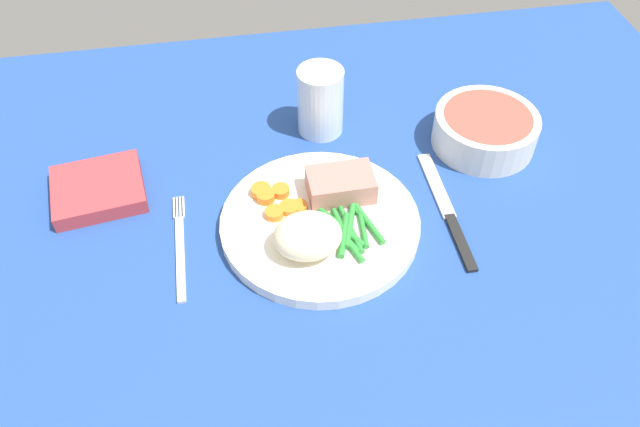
# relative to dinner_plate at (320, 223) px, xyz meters

# --- Properties ---
(dining_table) EXTENTS (1.20, 0.90, 0.02)m
(dining_table) POSITION_rel_dinner_plate_xyz_m (0.02, 0.01, -0.02)
(dining_table) COLOR #234793
(dining_table) RESTS_ON ground
(dinner_plate) EXTENTS (0.25, 0.25, 0.02)m
(dinner_plate) POSITION_rel_dinner_plate_xyz_m (0.00, 0.00, 0.00)
(dinner_plate) COLOR white
(dinner_plate) RESTS_ON dining_table
(meat_portion) EXTENTS (0.08, 0.06, 0.03)m
(meat_portion) POSITION_rel_dinner_plate_xyz_m (0.03, 0.04, 0.02)
(meat_portion) COLOR #B2756B
(meat_portion) RESTS_ON dinner_plate
(mashed_potatoes) EXTENTS (0.08, 0.07, 0.05)m
(mashed_potatoes) POSITION_rel_dinner_plate_xyz_m (-0.02, -0.04, 0.03)
(mashed_potatoes) COLOR beige
(mashed_potatoes) RESTS_ON dinner_plate
(carrot_slices) EXTENTS (0.07, 0.06, 0.01)m
(carrot_slices) POSITION_rel_dinner_plate_xyz_m (-0.05, 0.04, 0.01)
(carrot_slices) COLOR orange
(carrot_slices) RESTS_ON dinner_plate
(green_beans) EXTENTS (0.07, 0.11, 0.01)m
(green_beans) POSITION_rel_dinner_plate_xyz_m (0.03, -0.02, 0.01)
(green_beans) COLOR #2D8C38
(green_beans) RESTS_ON dinner_plate
(fork) EXTENTS (0.01, 0.17, 0.00)m
(fork) POSITION_rel_dinner_plate_xyz_m (-0.17, -0.00, -0.01)
(fork) COLOR silver
(fork) RESTS_ON dining_table
(knife) EXTENTS (0.02, 0.21, 0.01)m
(knife) POSITION_rel_dinner_plate_xyz_m (0.16, -0.00, -0.01)
(knife) COLOR black
(knife) RESTS_ON dining_table
(water_glass) EXTENTS (0.06, 0.06, 0.10)m
(water_glass) POSITION_rel_dinner_plate_xyz_m (0.03, 0.19, 0.03)
(water_glass) COLOR silver
(water_glass) RESTS_ON dining_table
(salad_bowl) EXTENTS (0.14, 0.14, 0.05)m
(salad_bowl) POSITION_rel_dinner_plate_xyz_m (0.25, 0.12, 0.02)
(salad_bowl) COLOR silver
(salad_bowl) RESTS_ON dining_table
(napkin) EXTENTS (0.13, 0.12, 0.02)m
(napkin) POSITION_rel_dinner_plate_xyz_m (-0.27, 0.11, 0.00)
(napkin) COLOR #B2383D
(napkin) RESTS_ON dining_table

